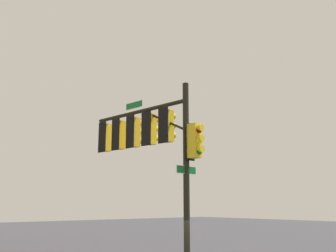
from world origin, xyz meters
TOP-DOWN VIEW (x-y plane):
  - signal_pole_assembly at (1.69, 0.16)m, footprint 5.39×1.18m

SIDE VIEW (x-z plane):
  - signal_pole_assembly at x=1.69m, z-range 1.66..8.62m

